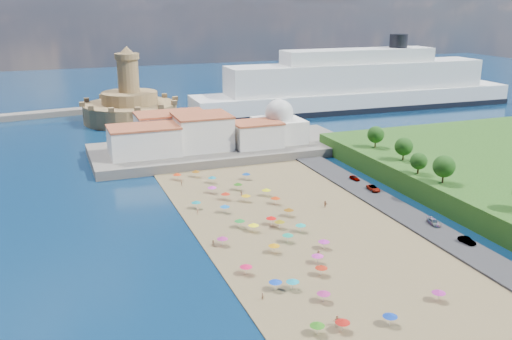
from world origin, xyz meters
name	(u,v)px	position (x,y,z in m)	size (l,w,h in m)	color
ground	(278,235)	(0.00, 0.00, 0.00)	(700.00, 700.00, 0.00)	#071938
terrace	(224,149)	(10.00, 73.00, 1.50)	(90.00, 36.00, 3.00)	#59544C
jetty	(143,133)	(-12.00, 108.00, 1.20)	(18.00, 70.00, 2.40)	#59544C
waterfront_buildings	(186,134)	(-3.05, 73.64, 7.88)	(57.00, 29.00, 11.00)	silver
domed_building	(279,125)	(30.00, 71.00, 8.97)	(16.00, 16.00, 15.00)	silver
fortress	(130,106)	(-12.00, 138.00, 6.68)	(40.00, 40.00, 32.40)	#9F7C4F
cruise_ship	(357,88)	(94.56, 127.86, 10.45)	(161.84, 27.39, 35.28)	black
beach_parasols	(282,241)	(-2.38, -7.94, 2.15)	(31.26, 115.82, 2.20)	gray
beachgoers	(270,241)	(-3.82, -4.66, 1.13)	(37.92, 99.25, 1.87)	tan
parked_cars	(399,202)	(36.00, 5.65, 1.37)	(2.72, 52.10, 1.40)	gray
hillside_trees	(477,179)	(48.73, -7.25, 10.13)	(11.59, 105.96, 7.54)	#382314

